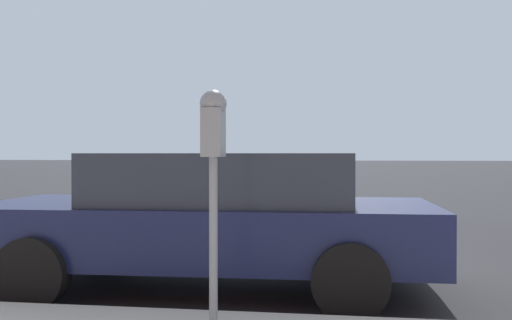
% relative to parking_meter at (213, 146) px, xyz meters
% --- Properties ---
extents(ground_plane, '(220.00, 220.00, 0.00)m').
position_rel_parking_meter_xyz_m(ground_plane, '(2.64, -0.55, -1.42)').
color(ground_plane, '#2B2B2D').
extents(parking_meter, '(0.21, 0.19, 1.66)m').
position_rel_parking_meter_xyz_m(parking_meter, '(0.00, 0.00, 0.00)').
color(parking_meter, gray).
rests_on(parking_meter, sidewalk).
extents(car_navy, '(2.20, 4.47, 1.36)m').
position_rel_parking_meter_xyz_m(car_navy, '(1.73, 0.39, -0.68)').
color(car_navy, '#14193D').
rests_on(car_navy, ground_plane).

